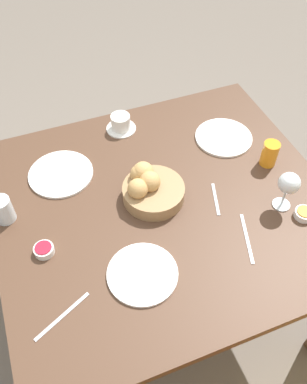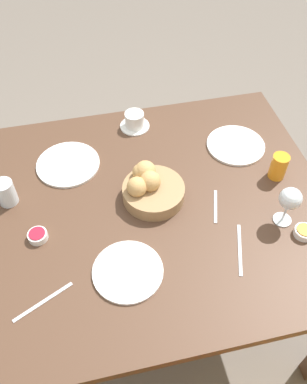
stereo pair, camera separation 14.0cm
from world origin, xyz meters
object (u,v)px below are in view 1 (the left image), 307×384
(plate_near_left, at_px, (224,137))
(juice_glass, at_px, (270,154))
(coffee_cup, at_px, (121,123))
(knife_silver, at_px, (247,238))
(plate_near_right, at_px, (61,174))
(plate_far_center, at_px, (142,274))
(fork_silver, at_px, (63,316))
(spoon_coffee, at_px, (216,199))
(jam_bowl_berry, at_px, (44,250))
(wine_glass, at_px, (289,184))
(jam_bowl_honey, at_px, (304,214))
(bread_basket, at_px, (150,188))
(water_tumbler, at_px, (3,210))

(plate_near_left, bearing_deg, juice_glass, 115.84)
(coffee_cup, height_order, knife_silver, coffee_cup)
(plate_near_right, xyz_separation_m, knife_silver, (-0.52, 0.51, -0.00))
(plate_near_right, distance_m, plate_far_center, 0.53)
(fork_silver, height_order, spoon_coffee, same)
(jam_bowl_berry, bearing_deg, wine_glass, 172.44)
(wine_glass, height_order, spoon_coffee, wine_glass)
(plate_near_left, distance_m, knife_silver, 0.50)
(jam_bowl_berry, relative_size, spoon_coffee, 0.46)
(jam_bowl_honey, xyz_separation_m, fork_silver, (0.87, 0.06, -0.01))
(plate_far_center, xyz_separation_m, coffee_cup, (-0.15, -0.68, 0.03))
(plate_far_center, bearing_deg, jam_bowl_berry, -35.57)
(bread_basket, bearing_deg, knife_silver, 129.16)
(bread_basket, distance_m, wine_glass, 0.48)
(fork_silver, bearing_deg, bread_basket, -140.00)
(jam_bowl_berry, distance_m, jam_bowl_honey, 0.89)
(jam_bowl_berry, bearing_deg, bread_basket, -166.11)
(coffee_cup, bearing_deg, plate_near_right, 29.41)
(plate_near_right, distance_m, jam_bowl_honey, 0.90)
(plate_near_left, bearing_deg, plate_far_center, 41.64)
(plate_near_right, distance_m, jam_bowl_berry, 0.35)
(plate_far_center, xyz_separation_m, jam_bowl_honey, (-0.60, -0.01, 0.01))
(knife_silver, bearing_deg, juice_glass, -131.57)
(bread_basket, relative_size, jam_bowl_berry, 3.39)
(spoon_coffee, bearing_deg, coffee_cup, -67.93)
(wine_glass, bearing_deg, plate_far_center, 8.42)
(jam_bowl_honey, bearing_deg, plate_far_center, 1.11)
(juice_glass, height_order, spoon_coffee, juice_glass)
(bread_basket, bearing_deg, fork_silver, 40.00)
(fork_silver, bearing_deg, spoon_coffee, -159.19)
(coffee_cup, bearing_deg, water_tumbler, 30.27)
(wine_glass, distance_m, fork_silver, 0.84)
(plate_near_right, xyz_separation_m, fork_silver, (0.12, 0.56, -0.00))
(plate_near_right, xyz_separation_m, spoon_coffee, (-0.50, 0.32, -0.00))
(fork_silver, xyz_separation_m, spoon_coffee, (-0.62, -0.23, -0.00))
(jam_bowl_honey, xyz_separation_m, spoon_coffee, (0.25, -0.18, -0.01))
(water_tumbler, relative_size, jam_bowl_honey, 1.46)
(plate_near_left, bearing_deg, water_tumbler, 6.03)
(bread_basket, height_order, jam_bowl_honey, bread_basket)
(bread_basket, bearing_deg, plate_near_left, -155.56)
(plate_near_left, relative_size, plate_near_right, 0.96)
(jam_bowl_berry, height_order, spoon_coffee, jam_bowl_berry)
(juice_glass, relative_size, coffee_cup, 0.81)
(plate_near_right, relative_size, jam_bowl_berry, 3.72)
(jam_bowl_honey, distance_m, knife_silver, 0.23)
(spoon_coffee, bearing_deg, wine_glass, 152.20)
(plate_near_left, xyz_separation_m, spoon_coffee, (0.18, 0.28, -0.00))
(plate_near_right, height_order, knife_silver, plate_near_right)
(juice_glass, height_order, jam_bowl_honey, juice_glass)
(plate_far_center, height_order, spoon_coffee, plate_far_center)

